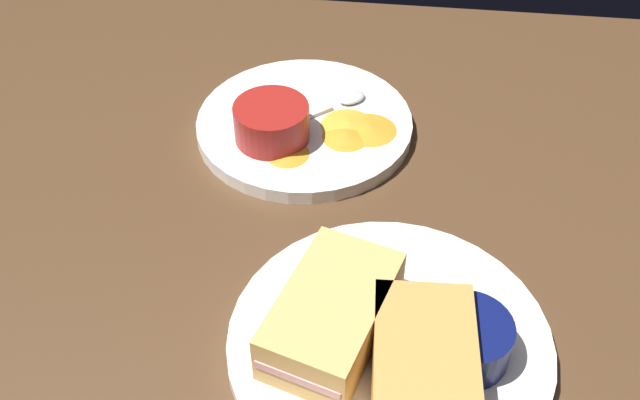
# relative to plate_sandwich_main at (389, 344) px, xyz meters

# --- Properties ---
(ground_plane) EXTENTS (1.10, 1.10, 0.03)m
(ground_plane) POSITION_rel_plate_sandwich_main_xyz_m (0.02, 0.05, -0.02)
(ground_plane) COLOR #4C331E
(plate_sandwich_main) EXTENTS (0.27, 0.27, 0.02)m
(plate_sandwich_main) POSITION_rel_plate_sandwich_main_xyz_m (0.00, 0.00, 0.00)
(plate_sandwich_main) COLOR white
(plate_sandwich_main) RESTS_ON ground_plane
(sandwich_half_near) EXTENTS (0.15, 0.11, 0.05)m
(sandwich_half_near) POSITION_rel_plate_sandwich_main_xyz_m (-0.00, 0.05, 0.03)
(sandwich_half_near) COLOR tan
(sandwich_half_near) RESTS_ON plate_sandwich_main
(sandwich_half_far) EXTENTS (0.14, 0.08, 0.05)m
(sandwich_half_far) POSITION_rel_plate_sandwich_main_xyz_m (-0.04, -0.03, 0.03)
(sandwich_half_far) COLOR #C68C42
(sandwich_half_far) RESTS_ON plate_sandwich_main
(ramekin_dark_sauce) EXTENTS (0.07, 0.07, 0.04)m
(ramekin_dark_sauce) POSITION_rel_plate_sandwich_main_xyz_m (-0.01, -0.06, 0.03)
(ramekin_dark_sauce) COLOR #0C144C
(ramekin_dark_sauce) RESTS_ON plate_sandwich_main
(spoon_by_dark_ramekin) EXTENTS (0.06, 0.09, 0.01)m
(spoon_by_dark_ramekin) POSITION_rel_plate_sandwich_main_xyz_m (0.02, -0.01, 0.01)
(spoon_by_dark_ramekin) COLOR silver
(spoon_by_dark_ramekin) RESTS_ON plate_sandwich_main
(plate_chips_companion) EXTENTS (0.24, 0.24, 0.02)m
(plate_chips_companion) POSITION_rel_plate_sandwich_main_xyz_m (0.28, 0.11, 0.00)
(plate_chips_companion) COLOR white
(plate_chips_companion) RESTS_ON ground_plane
(ramekin_light_gravy) EXTENTS (0.08, 0.08, 0.04)m
(ramekin_light_gravy) POSITION_rel_plate_sandwich_main_xyz_m (0.24, 0.14, 0.03)
(ramekin_light_gravy) COLOR maroon
(ramekin_light_gravy) RESTS_ON plate_chips_companion
(spoon_by_gravy_ramekin) EXTENTS (0.08, 0.08, 0.01)m
(spoon_by_gravy_ramekin) POSITION_rel_plate_sandwich_main_xyz_m (0.31, 0.07, 0.01)
(spoon_by_gravy_ramekin) COLOR silver
(spoon_by_gravy_ramekin) RESTS_ON plate_chips_companion
(plantain_chip_scatter) EXTENTS (0.15, 0.19, 0.01)m
(plantain_chip_scatter) POSITION_rel_plate_sandwich_main_xyz_m (0.27, 0.09, 0.01)
(plantain_chip_scatter) COLOR gold
(plantain_chip_scatter) RESTS_ON plate_chips_companion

